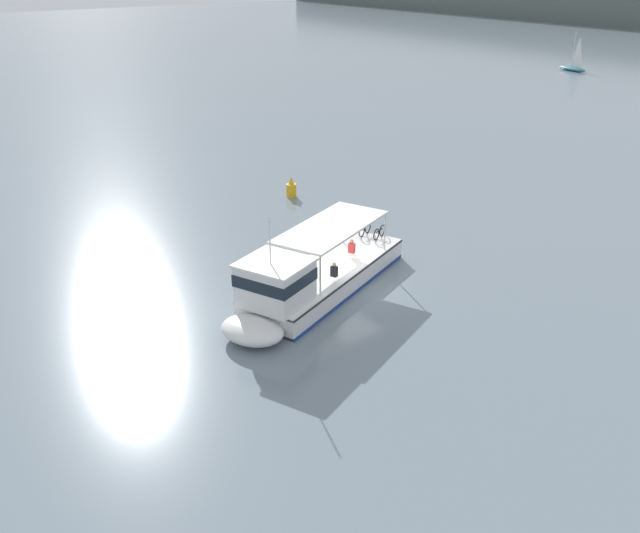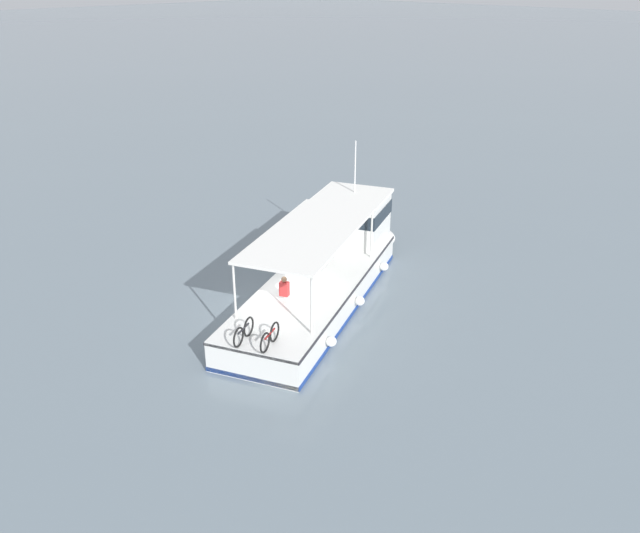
% 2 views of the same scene
% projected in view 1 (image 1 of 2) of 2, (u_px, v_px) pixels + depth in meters
% --- Properties ---
extents(ground_plane, '(400.00, 400.00, 0.00)m').
position_uv_depth(ground_plane, '(353.00, 285.00, 34.99)').
color(ground_plane, slate).
extents(ferry_main, '(7.82, 12.90, 5.32)m').
position_uv_depth(ferry_main, '(309.00, 281.00, 33.01)').
color(ferry_main, white).
rests_on(ferry_main, ground).
extents(sailboat_mid_channel, '(4.96, 2.11, 5.40)m').
position_uv_depth(sailboat_mid_channel, '(573.00, 67.00, 98.89)').
color(sailboat_mid_channel, teal).
rests_on(sailboat_mid_channel, ground).
extents(channel_buoy, '(0.70, 0.70, 1.40)m').
position_uv_depth(channel_buoy, '(291.00, 189.00, 47.48)').
color(channel_buoy, gold).
rests_on(channel_buoy, ground).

